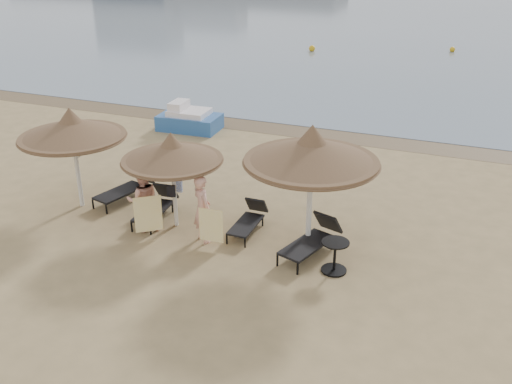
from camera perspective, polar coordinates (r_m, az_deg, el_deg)
ground at (r=14.98m, az=-6.66°, el=-4.62°), size 160.00×160.00×0.00m
wet_sand_strip at (r=22.97m, az=4.32°, el=6.11°), size 200.00×1.60×0.01m
palapa_left at (r=16.52m, az=-17.96°, el=6.04°), size 2.97×2.97×2.94m
palapa_center at (r=14.83m, az=-8.42°, el=3.94°), size 2.67×2.67×2.64m
palapa_right at (r=13.44m, az=5.58°, el=4.05°), size 3.27×3.27×3.24m
lounger_far_left at (r=17.29m, az=-12.84°, el=0.49°), size 1.09×2.01×0.86m
lounger_near_left at (r=16.03m, az=-9.87°, el=-1.30°), size 0.75×1.87×0.82m
lounger_near_right at (r=15.12m, az=-0.69°, el=-2.71°), size 0.56×1.67×0.74m
lounger_far_right at (r=14.14m, az=5.74°, el=-4.64°), size 1.22×2.06×0.88m
side_table at (r=13.47m, az=7.87°, el=-6.49°), size 0.65×0.65×0.78m
person_left at (r=15.15m, az=-11.27°, el=-0.30°), size 1.11×1.03×2.02m
person_right at (r=14.38m, az=-5.41°, el=-1.17°), size 1.15×1.08×2.10m
towel_left at (r=14.85m, az=-10.73°, el=-2.19°), size 0.57×0.45×0.99m
towel_right at (r=14.23m, az=-4.53°, el=-3.35°), size 0.64×0.06×0.90m
bag_patterned at (r=15.36m, az=-7.86°, el=0.59°), size 0.27×0.12×0.33m
bag_dark at (r=15.09m, az=-8.48°, el=0.08°), size 0.24×0.14×0.32m
pedal_boat at (r=23.15m, az=-6.74°, el=7.23°), size 2.47×1.53×1.12m
buoy_left at (r=39.02m, az=5.62°, el=14.09°), size 0.41×0.41×0.41m
buoy_mid at (r=40.82m, az=19.04°, el=13.33°), size 0.35×0.35×0.35m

